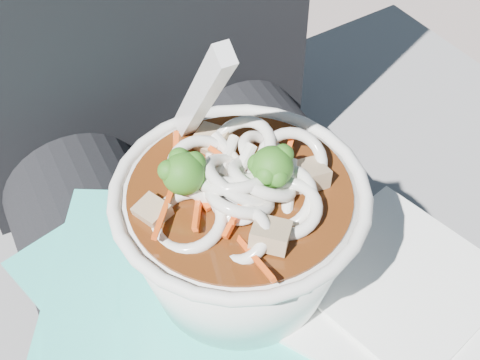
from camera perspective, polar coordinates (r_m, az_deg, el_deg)
name	(u,v)px	position (r m, az deg, el deg)	size (l,w,h in m)	color
stone_ledge	(202,360)	(0.89, -3.29, -15.06)	(1.00, 0.50, 0.44)	slate
lap	(261,336)	(0.57, 1.77, -13.18)	(0.32, 0.48, 0.14)	black
person_body	(213,237)	(0.59, -2.31, -4.88)	(0.34, 0.94, 0.98)	black
plastic_bag	(254,341)	(0.48, 1.24, -13.55)	(0.35, 0.42, 0.02)	#30CBBB
napkins	(408,298)	(0.50, 14.11, -9.74)	(0.19, 0.20, 0.01)	white
udon_bowl	(240,225)	(0.45, -0.02, -3.84)	(0.20, 0.20, 0.21)	white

